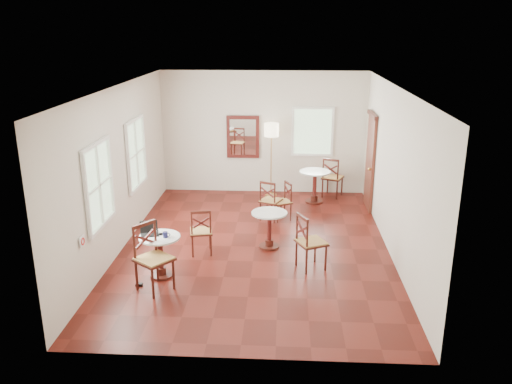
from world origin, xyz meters
The scene contains 17 objects.
ground centered at (0.00, 0.00, 0.00)m, with size 7.00×7.00×0.00m, color #54150E.
room_shell centered at (-0.06, 0.27, 1.89)m, with size 5.02×7.02×3.01m.
cafe_table_near centered at (-1.50, -1.30, 0.45)m, with size 0.68×0.68×0.72m.
cafe_table_mid centered at (0.27, -0.01, 0.44)m, with size 0.67×0.67×0.71m.
cafe_table_back centered at (1.25, 2.70, 0.47)m, with size 0.72×0.72×0.77m.
chair_near_a centered at (-0.97, -0.35, 0.44)m, with size 0.48×0.48×0.88m.
chair_near_b centered at (-1.51, -1.75, 0.54)m, with size 0.70×0.70×1.09m.
chair_mid_a centered at (0.24, 1.47, 0.44)m, with size 0.54×0.54×0.89m.
chair_mid_b centered at (0.99, -0.86, 0.49)m, with size 0.61×0.61×0.99m.
chair_back_a centered at (1.70, 3.17, 0.49)m, with size 0.60×0.60×0.99m.
chair_back_b centered at (0.50, 1.52, 0.41)m, with size 0.51×0.51×0.82m.
floor_lamp centered at (0.21, 3.15, 1.52)m, with size 0.35×0.35×1.80m.
laptop centered at (-1.69, -1.21, 0.77)m, with size 0.35×0.32×0.21m.
mouse centered at (-1.50, -1.23, 0.74)m, with size 0.10×0.06×0.04m, color black.
navy_mug centered at (-1.39, -1.34, 0.77)m, with size 0.12×0.08×0.10m.
water_glass centered at (-1.55, -1.21, 0.77)m, with size 0.05×0.05×0.09m, color white.
power_adapter centered at (-1.79, -1.66, 0.02)m, with size 0.11×0.07×0.04m, color black.
Camera 1 is at (0.53, -9.15, 4.04)m, focal length 36.75 mm.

